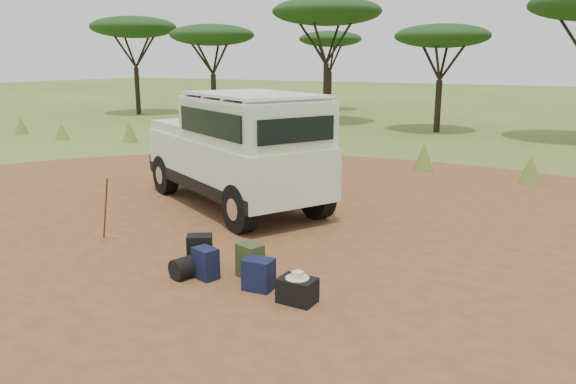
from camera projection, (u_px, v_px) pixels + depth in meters
The scene contains 13 objects.
ground at pixel (277, 261), 9.30m from camera, with size 140.00×140.00×0.00m, color #506925.
dirt_clearing at pixel (277, 261), 9.30m from camera, with size 23.00×23.00×0.01m, color brown.
grass_fringe at pixel (426, 159), 16.55m from camera, with size 36.60×1.60×0.90m.
acacia_treeline at pixel (515, 22), 24.71m from camera, with size 46.70×13.20×6.26m.
safari_vehicle at pixel (238, 152), 12.49m from camera, with size 5.63×4.32×2.59m.
walking_staff at pixel (105, 209), 10.17m from camera, with size 0.03×0.03×1.32m, color brown.
backpack_black at pixel (200, 251), 8.99m from camera, with size 0.39×0.29×0.54m, color black.
backpack_navy at pixel (206, 263), 8.52m from camera, with size 0.37×0.27×0.49m, color #101335.
backpack_olive at pixel (250, 261), 8.56m from camera, with size 0.38×0.28×0.53m, color #35441F.
duffel_navy at pixel (259, 275), 8.11m from camera, with size 0.42×0.31×0.47m, color #101335.
hard_case at pixel (297, 291), 7.68m from camera, with size 0.50×0.36×0.36m, color black.
stuff_sack at pixel (183, 268), 8.54m from camera, with size 0.33×0.33×0.33m, color black.
safari_hat at pixel (297, 276), 7.63m from camera, with size 0.33×0.33×0.10m.
Camera 1 is at (4.39, -7.61, 3.27)m, focal length 35.00 mm.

